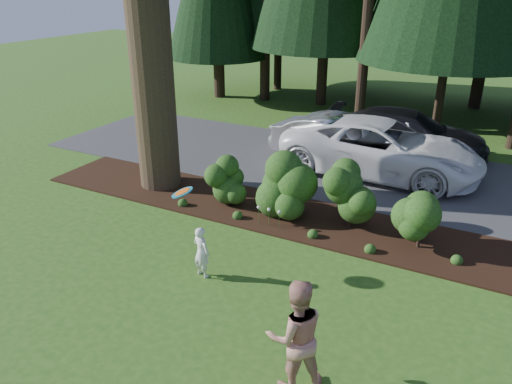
{
  "coord_description": "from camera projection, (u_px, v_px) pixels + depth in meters",
  "views": [
    {
      "loc": [
        4.85,
        -8.08,
        6.13
      ],
      "look_at": [
        -0.29,
        1.68,
        1.3
      ],
      "focal_mm": 35.0,
      "sensor_mm": 36.0,
      "label": 1
    }
  ],
  "objects": [
    {
      "name": "ground",
      "position": [
        233.0,
        275.0,
        11.08
      ],
      "size": [
        80.0,
        80.0,
        0.0
      ],
      "primitive_type": "plane",
      "color": "#295518",
      "rests_on": "ground"
    },
    {
      "name": "child",
      "position": [
        201.0,
        252.0,
        10.82
      ],
      "size": [
        0.49,
        0.38,
        1.19
      ],
      "primitive_type": "imported",
      "rotation": [
        0.0,
        0.0,
        2.9
      ],
      "color": "white",
      "rests_on": "ground"
    },
    {
      "name": "lily_cluster",
      "position": [
        269.0,
        210.0,
        12.95
      ],
      "size": [
        0.69,
        0.09,
        0.57
      ],
      "color": "#193C12",
      "rests_on": "ground"
    },
    {
      "name": "adult",
      "position": [
        296.0,
        336.0,
        7.74
      ],
      "size": [
        1.2,
        1.16,
        1.95
      ],
      "primitive_type": "imported",
      "rotation": [
        0.0,
        0.0,
        3.79
      ],
      "color": "#AE3617",
      "rests_on": "ground"
    },
    {
      "name": "car_white_suv",
      "position": [
        381.0,
        148.0,
        16.25
      ],
      "size": [
        6.51,
        3.1,
        1.79
      ],
      "primitive_type": "imported",
      "rotation": [
        0.0,
        0.0,
        1.55
      ],
      "color": "white",
      "rests_on": "driveway"
    },
    {
      "name": "car_dark_suv",
      "position": [
        407.0,
        133.0,
        18.0
      ],
      "size": [
        5.89,
        2.97,
        1.64
      ],
      "primitive_type": "imported",
      "rotation": [
        0.0,
        0.0,
        1.69
      ],
      "color": "black",
      "rests_on": "driveway"
    },
    {
      "name": "car_silver_wagon",
      "position": [
        341.0,
        141.0,
        17.15
      ],
      "size": [
        5.14,
        2.42,
        1.63
      ],
      "primitive_type": "imported",
      "rotation": [
        0.0,
        0.0,
        1.43
      ],
      "color": "silver",
      "rests_on": "driveway"
    },
    {
      "name": "frisbee",
      "position": [
        182.0,
        192.0,
        10.65
      ],
      "size": [
        0.49,
        0.49,
        0.26
      ],
      "color": "#187088",
      "rests_on": "ground"
    },
    {
      "name": "mulch_bed",
      "position": [
        292.0,
        216.0,
        13.7
      ],
      "size": [
        16.0,
        2.5,
        0.05
      ],
      "primitive_type": "cube",
      "color": "black",
      "rests_on": "ground"
    },
    {
      "name": "driveway",
      "position": [
        342.0,
        168.0,
        17.15
      ],
      "size": [
        22.0,
        6.0,
        0.03
      ],
      "primitive_type": "cube",
      "color": "#38383A",
      "rests_on": "ground"
    },
    {
      "name": "shrub_row",
      "position": [
        318.0,
        197.0,
        12.97
      ],
      "size": [
        6.53,
        1.6,
        1.61
      ],
      "color": "#193C12",
      "rests_on": "ground"
    }
  ]
}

